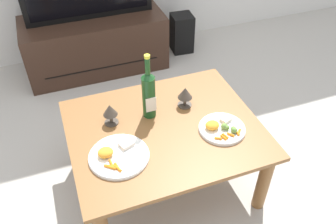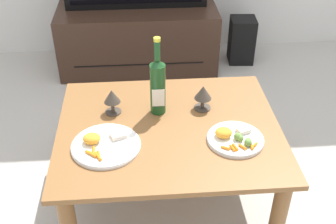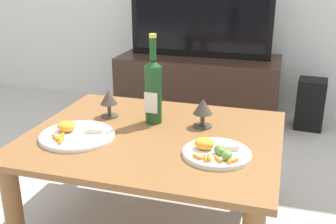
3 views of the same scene
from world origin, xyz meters
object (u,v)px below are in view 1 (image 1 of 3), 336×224
object	(u,v)px
wine_bottle	(149,93)
goblet_right	(185,94)
dining_table	(165,137)
floor_speaker	(182,33)
dinner_plate_right	(222,128)
goblet_left	(110,111)
dinner_plate_left	(118,155)
tv_stand	(96,43)

from	to	relation	value
wine_bottle	goblet_right	bearing A→B (deg)	2.24
dining_table	floor_speaker	xyz separation A→B (m)	(0.68, 1.41, -0.19)
wine_bottle	dinner_plate_right	bearing A→B (deg)	-37.97
dining_table	goblet_right	world-z (taller)	goblet_right
floor_speaker	dining_table	bearing A→B (deg)	-111.43
goblet_left	goblet_right	xyz separation A→B (m)	(0.43, 0.00, 0.00)
goblet_right	dinner_plate_left	world-z (taller)	goblet_right
goblet_left	goblet_right	world-z (taller)	same
goblet_right	dinner_plate_right	size ratio (longest dim) A/B	0.50
dinner_plate_right	tv_stand	bearing A→B (deg)	104.68
floor_speaker	goblet_right	world-z (taller)	goblet_right
tv_stand	goblet_right	distance (m)	1.33
dinner_plate_right	dining_table	bearing A→B (deg)	156.18
tv_stand	floor_speaker	bearing A→B (deg)	0.97
tv_stand	goblet_left	size ratio (longest dim) A/B	9.31
tv_stand	dinner_plate_left	world-z (taller)	dinner_plate_left
floor_speaker	goblet_right	bearing A→B (deg)	-107.37
goblet_right	tv_stand	bearing A→B (deg)	103.09
dining_table	dinner_plate_right	xyz separation A→B (m)	(0.28, -0.12, 0.09)
floor_speaker	goblet_left	bearing A→B (deg)	-121.98
dining_table	goblet_left	bearing A→B (deg)	152.22
goblet_left	dinner_plate_left	world-z (taller)	goblet_left
tv_stand	wine_bottle	xyz separation A→B (m)	(0.08, -1.27, 0.36)
dinner_plate_left	dinner_plate_right	distance (m)	0.56
floor_speaker	dinner_plate_right	xyz separation A→B (m)	(-0.40, -1.53, 0.28)
tv_stand	wine_bottle	distance (m)	1.32
floor_speaker	dinner_plate_right	bearing A→B (deg)	-100.41
floor_speaker	dinner_plate_left	xyz separation A→B (m)	(-0.96, -1.53, 0.28)
goblet_right	goblet_left	bearing A→B (deg)	180.00
tv_stand	goblet_left	distance (m)	1.30
goblet_left	goblet_right	size ratio (longest dim) A/B	1.00
goblet_left	dinner_plate_right	xyz separation A→B (m)	(0.53, -0.26, -0.07)
tv_stand	floor_speaker	xyz separation A→B (m)	(0.80, 0.01, -0.06)
goblet_right	dinner_plate_right	world-z (taller)	goblet_right
dinner_plate_right	goblet_left	bearing A→B (deg)	154.24
tv_stand	wine_bottle	bearing A→B (deg)	-86.44
floor_speaker	goblet_right	size ratio (longest dim) A/B	2.83
wine_bottle	goblet_right	size ratio (longest dim) A/B	3.08
tv_stand	floor_speaker	distance (m)	0.80
tv_stand	goblet_left	bearing A→B (deg)	-96.13
dining_table	goblet_left	distance (m)	0.33
dining_table	tv_stand	bearing A→B (deg)	94.95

